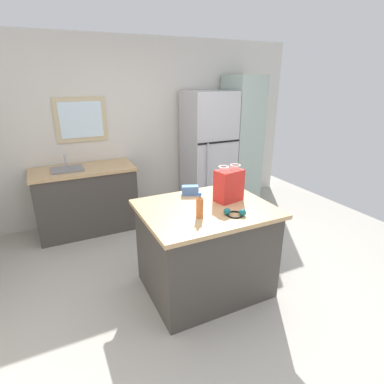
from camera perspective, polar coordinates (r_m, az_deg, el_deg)
name	(u,v)px	position (r m, az deg, el deg)	size (l,w,h in m)	color
ground	(223,289)	(3.35, 5.68, -17.46)	(6.00, 6.00, 0.00)	#ADA89E
back_wall	(144,129)	(4.86, -8.85, 11.39)	(5.00, 0.13, 2.60)	silver
kitchen_island	(205,248)	(3.12, 2.44, -10.33)	(1.22, 1.00, 0.90)	#423D38
refrigerator	(208,153)	(4.92, 2.97, 7.28)	(0.71, 0.69, 1.86)	#B7B7BC
tall_cabinet	(241,142)	(5.21, 9.00, 9.08)	(0.48, 0.61, 2.08)	#9EB2A8
sink_counter	(86,199)	(4.52, -18.91, -1.21)	(1.33, 0.64, 1.09)	#423D38
shopping_bag	(229,185)	(3.03, 6.80, 1.26)	(0.29, 0.21, 0.36)	red
small_box	(190,190)	(3.20, -0.35, 0.31)	(0.17, 0.08, 0.10)	#4775B7
bottle	(200,206)	(2.67, 1.43, -2.67)	(0.06, 0.06, 0.23)	#C66633
ear_defenders	(235,213)	(2.76, 7.88, -3.85)	(0.21, 0.21, 0.06)	black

